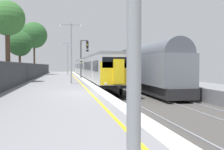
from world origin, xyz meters
TOP-DOWN VIEW (x-y plane):
  - ground at (2.64, 0.00)m, footprint 17.40×110.00m
  - commuter_train_at_platform at (2.10, 23.67)m, footprint 2.83×40.99m
  - freight_train_adjacent_track at (6.10, 23.44)m, footprint 2.60×44.94m
  - signal_gantry at (0.63, 18.66)m, footprint 1.10×0.24m
  - speed_limit_sign at (0.25, 16.52)m, footprint 0.59×0.08m
  - platform_lamp_mid at (-1.20, 7.91)m, footprint 2.00×0.20m
  - platform_lamp_far at (-1.20, 28.61)m, footprint 2.00×0.20m
  - background_tree_left at (-7.72, 22.11)m, footprint 3.43×3.46m
  - background_tree_centre at (-6.95, 10.63)m, footprint 3.27×3.27m
  - background_tree_right at (-6.98, 32.11)m, footprint 4.55×4.55m

SIDE VIEW (x-z plane):
  - ground at x=2.64m, z-range -1.21..0.00m
  - commuter_train_at_platform at x=2.10m, z-range -0.64..3.17m
  - freight_train_adjacent_track at x=6.10m, z-range -0.79..3.79m
  - speed_limit_sign at x=0.25m, z-range 0.34..2.75m
  - signal_gantry at x=0.63m, z-range 0.62..5.52m
  - platform_lamp_mid at x=-1.20m, z-range 0.50..5.76m
  - platform_lamp_far at x=-1.20m, z-range 0.50..5.93m
  - background_tree_left at x=-7.72m, z-range 1.32..7.67m
  - background_tree_centre at x=-6.95m, z-range 2.05..9.73m
  - background_tree_right at x=-6.98m, z-range 2.18..11.38m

